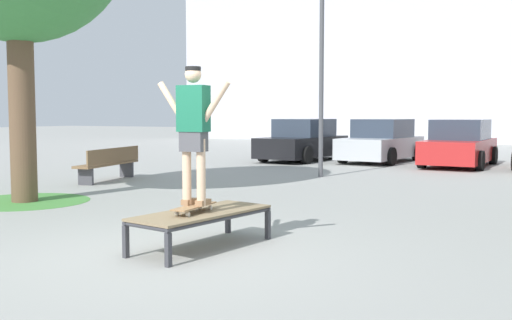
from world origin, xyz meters
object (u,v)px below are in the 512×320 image
object	(u,v)px
light_post	(322,32)
park_bench	(109,163)
skateboard	(194,207)
car_silver	(382,142)
skate_box	(202,215)
car_red	(459,145)
skater	(194,125)
car_black	(303,141)

from	to	relation	value
light_post	park_bench	bearing A→B (deg)	-143.29
skateboard	car_silver	world-z (taller)	car_silver
skate_box	car_silver	distance (m)	14.45
skateboard	car_red	bearing A→B (deg)	85.27
skate_box	skateboard	xyz separation A→B (m)	(-0.02, -0.13, 0.12)
skater	car_silver	distance (m)	14.60
car_silver	light_post	distance (m)	6.56
skate_box	car_red	size ratio (longest dim) A/B	0.47
car_black	car_red	xyz separation A→B (m)	(5.40, 0.09, 0.00)
car_red	light_post	world-z (taller)	light_post
car_silver	car_red	xyz separation A→B (m)	(2.70, -0.58, 0.00)
skater	car_red	distance (m)	13.99
car_red	park_bench	distance (m)	11.10
skater	car_silver	bearing A→B (deg)	96.09
car_black	skate_box	bearing A→B (deg)	-72.67
car_black	light_post	xyz separation A→B (m)	(2.60, -5.09, 3.13)
skate_box	light_post	xyz separation A→B (m)	(-1.67, 8.60, 3.41)
skateboard	park_bench	distance (m)	8.14
skater	car_black	distance (m)	14.48
skateboard	skater	xyz separation A→B (m)	(-0.00, 0.00, 0.99)
car_black	park_bench	distance (m)	8.56
car_black	car_silver	distance (m)	2.78
skateboard	car_black	xyz separation A→B (m)	(-4.25, 13.82, 0.15)
skate_box	park_bench	xyz separation A→B (m)	(-6.07, 5.33, 0.03)
light_post	skate_box	bearing A→B (deg)	-79.00
skater	car_black	size ratio (longest dim) A/B	0.39
park_bench	car_black	bearing A→B (deg)	77.90
car_black	car_silver	xyz separation A→B (m)	(2.70, 0.67, 0.00)
skater	park_bench	world-z (taller)	skater
car_red	park_bench	world-z (taller)	car_red
skater	car_black	world-z (taller)	skater
skater	car_red	bearing A→B (deg)	85.27
car_silver	park_bench	xyz separation A→B (m)	(-4.49, -9.04, -0.24)
skateboard	car_black	world-z (taller)	car_black
car_red	park_bench	bearing A→B (deg)	-130.38
skater	car_black	xyz separation A→B (m)	(-4.25, 13.82, -0.84)
car_silver	car_red	distance (m)	2.76
car_silver	light_post	size ratio (longest dim) A/B	0.75
skateboard	car_silver	xyz separation A→B (m)	(-1.55, 14.49, 0.15)
car_silver	park_bench	world-z (taller)	car_silver
skate_box	light_post	size ratio (longest dim) A/B	0.34
car_silver	car_red	bearing A→B (deg)	-12.13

